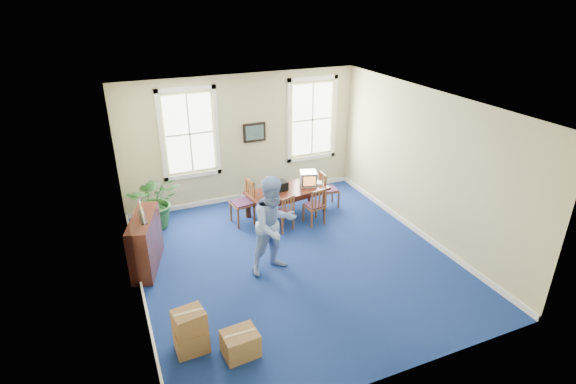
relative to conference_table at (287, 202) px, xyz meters
name	(u,v)px	position (x,y,z in m)	size (l,w,h in m)	color
floor	(295,260)	(-0.65, -1.93, -0.33)	(6.50, 6.50, 0.00)	navy
ceiling	(296,104)	(-0.65, -1.93, 2.87)	(6.50, 6.50, 0.00)	white
wall_back	(243,139)	(-0.65, 1.32, 1.27)	(6.50, 6.50, 0.00)	#C2BA8A
wall_front	(399,284)	(-0.65, -5.18, 1.27)	(6.50, 6.50, 0.00)	#C2BA8A
wall_left	(128,217)	(-3.65, -1.93, 1.27)	(6.50, 6.50, 0.00)	#C2BA8A
wall_right	(425,166)	(2.35, -1.93, 1.27)	(6.50, 6.50, 0.00)	#C2BA8A
baseboard_back	(245,196)	(-0.65, 1.29, -0.27)	(6.00, 0.04, 0.12)	white
baseboard_left	(143,293)	(-3.62, -1.93, -0.27)	(0.04, 6.50, 0.12)	white
baseboard_right	(415,229)	(2.32, -1.93, -0.27)	(0.04, 6.50, 0.12)	white
window_left	(189,134)	(-1.95, 1.30, 1.57)	(1.40, 0.12, 2.20)	white
window_right	(312,119)	(1.25, 1.30, 1.57)	(1.40, 0.12, 2.20)	white
wall_picture	(254,132)	(-0.35, 1.27, 1.42)	(0.58, 0.06, 0.48)	black
conference_table	(287,202)	(0.00, 0.00, 0.00)	(1.92, 0.87, 0.65)	#451C13
crt_tv	(308,178)	(0.57, 0.04, 0.50)	(0.38, 0.42, 0.35)	#B7B7BC
game_console	(319,183)	(0.83, 0.00, 0.35)	(0.16, 0.20, 0.05)	white
equipment_bag	(278,186)	(-0.22, 0.04, 0.43)	(0.42, 0.27, 0.21)	black
chair_near_left	(283,212)	(-0.39, -0.65, 0.11)	(0.39, 0.39, 0.87)	brown
chair_near_right	(314,205)	(0.39, -0.65, 0.13)	(0.41, 0.41, 0.92)	brown
chair_end_left	(242,203)	(-1.14, 0.00, 0.19)	(0.47, 0.47, 1.04)	brown
chair_end_right	(329,189)	(1.14, 0.00, 0.13)	(0.41, 0.41, 0.92)	brown
man	(274,225)	(-1.14, -2.06, 0.65)	(0.95, 0.74, 1.95)	#83A4E2
credenza	(146,243)	(-3.40, -0.99, 0.21)	(0.39, 1.38, 1.08)	#451C13
brochure_rack	(142,212)	(-3.38, -0.99, 0.88)	(0.10, 0.58, 0.26)	#99999E
potted_plant	(155,201)	(-2.98, 0.61, 0.32)	(1.17, 1.02, 1.30)	#1F5121
cardboard_boxes	(201,323)	(-2.90, -3.47, 0.05)	(1.31, 1.31, 0.75)	#9F7042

